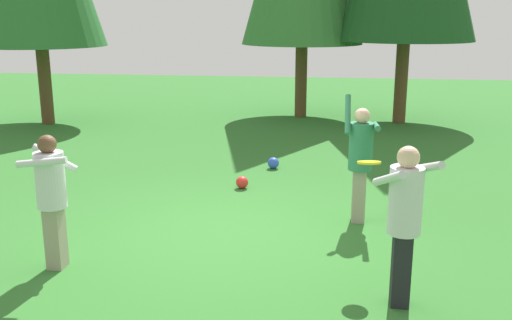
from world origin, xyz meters
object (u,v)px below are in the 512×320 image
Objects in this scene: ball_red at (242,182)px; person_catcher at (405,213)px; person_thrower at (360,155)px; frisbee at (369,163)px; ball_blue at (273,163)px; person_bystander at (51,191)px.

person_catcher is at bearing -59.45° from ball_red.
ball_red is at bearing 8.56° from person_catcher.
person_catcher is at bearing 7.29° from person_thrower.
person_catcher is 5.23× the size of frisbee.
frisbee is at bearing -57.41° from ball_red.
person_catcher is 7.63× the size of ball_blue.
person_thrower reaches higher than frisbee.
person_bystander is 3.67m from frisbee.
frisbee is 4.83m from ball_blue.
person_catcher is at bearing -68.01° from frisbee.
person_bystander is at bearing -115.97° from ball_red.
person_thrower is 3.28m from ball_blue.
person_thrower is 1.69m from frisbee.
person_thrower is 2.49m from person_catcher.
ball_red is (-1.94, 3.04, -1.21)m from frisbee.
person_catcher reaches higher than frisbee.
person_catcher reaches higher than ball_blue.
person_thrower is 1.09× the size of person_catcher.
frisbee is (3.63, 0.41, 0.36)m from person_bystander.
person_thrower is 2.53m from ball_red.
ball_red is (1.68, 3.45, -0.85)m from person_bystander.
person_catcher is 3.97m from person_bystander.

